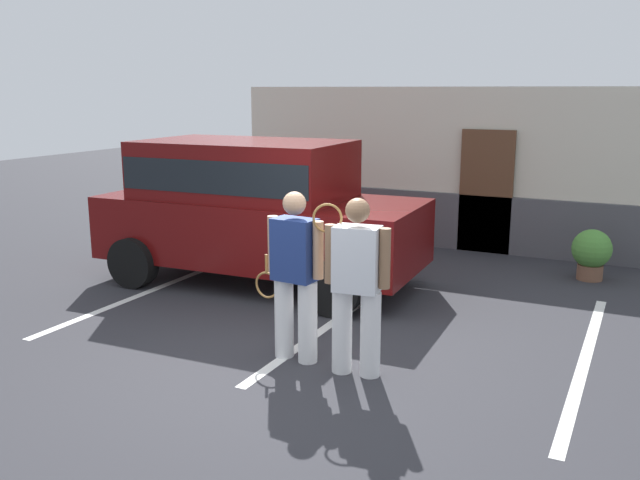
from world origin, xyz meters
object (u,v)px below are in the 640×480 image
object	(u,v)px
tennis_player_man	(295,274)
tennis_player_woman	(356,284)
potted_plant_by_porch	(592,252)
parked_suv	(254,204)

from	to	relation	value
tennis_player_man	tennis_player_woman	size ratio (longest dim) A/B	1.00
tennis_player_woman	potted_plant_by_porch	bearing A→B (deg)	-117.11
tennis_player_woman	potted_plant_by_porch	distance (m)	5.02
parked_suv	potted_plant_by_porch	xyz separation A→B (m)	(4.39, 2.28, -0.73)
parked_suv	tennis_player_woman	size ratio (longest dim) A/B	2.65
tennis_player_man	parked_suv	bearing A→B (deg)	-45.30
tennis_player_man	tennis_player_woman	xyz separation A→B (m)	(0.71, -0.07, 0.01)
parked_suv	potted_plant_by_porch	distance (m)	5.00
tennis_player_man	potted_plant_by_porch	xyz separation A→B (m)	(2.48, 4.60, -0.50)
parked_suv	tennis_player_woman	world-z (taller)	parked_suv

